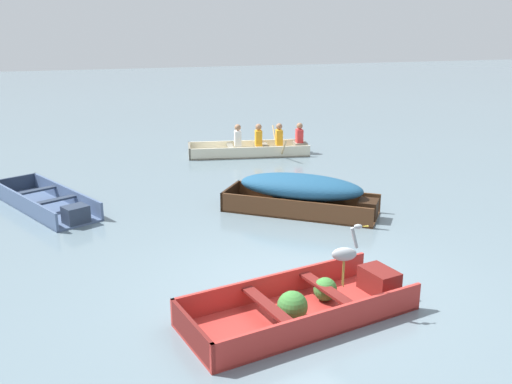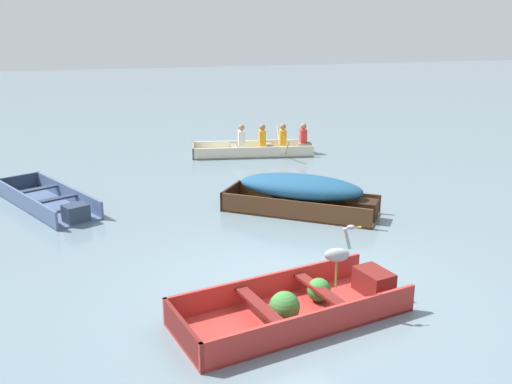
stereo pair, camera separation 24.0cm
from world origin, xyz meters
name	(u,v)px [view 2 (the right image)]	position (x,y,z in m)	size (l,w,h in m)	color
ground_plane	(293,288)	(0.00, 0.00, 0.00)	(80.00, 80.00, 0.00)	slate
dinghy_red_foreground	(300,305)	(-0.17, -0.78, 0.15)	(3.25, 1.82, 0.43)	#AD2D28
skiff_slate_blue_near_moored	(50,202)	(-3.58, 4.83, 0.13)	(2.22, 3.18, 0.37)	#475B7F
skiff_dark_varnish_mid_moored	(302,191)	(1.30, 3.11, 0.45)	(3.06, 2.63, 0.79)	#4C2D19
rowboat_cream_with_crew	(261,147)	(2.01, 8.32, 0.22)	(3.53, 2.22, 0.89)	beige
heron_on_dinghy	(338,253)	(0.26, -0.95, 0.90)	(0.46, 0.21, 0.84)	olive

